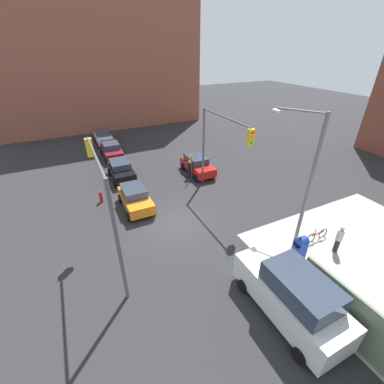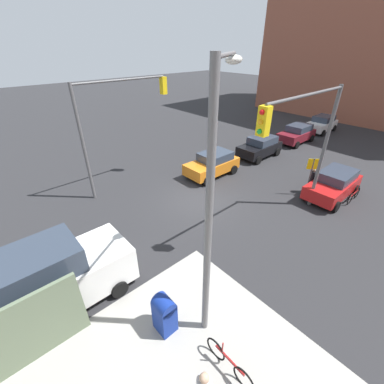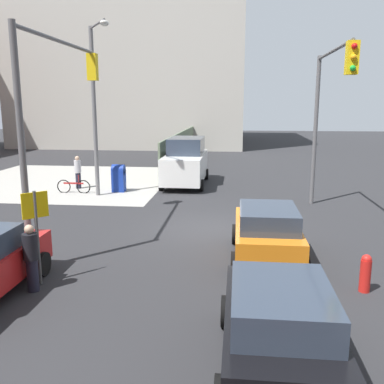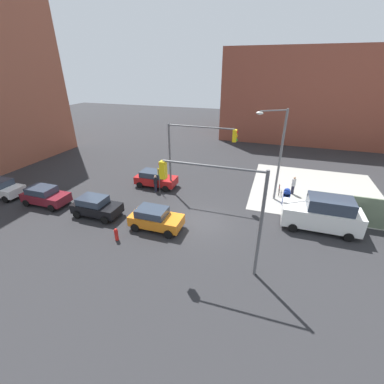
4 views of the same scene
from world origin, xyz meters
name	(u,v)px [view 2 (image 2 of 4)]	position (x,y,z in m)	size (l,w,h in m)	color
ground_plane	(200,201)	(0.00, 0.00, 0.00)	(120.00, 120.00, 0.00)	#28282B
traffic_signal_nw_corner	(307,134)	(-2.09, 4.50, 4.67)	(6.23, 0.36, 6.50)	#59595B
traffic_signal_se_corner	(118,114)	(2.24, -4.50, 4.65)	(5.88, 0.36, 6.50)	#59595B
street_lamp_corner	(212,200)	(4.89, 5.60, 4.70)	(2.41, 1.57, 8.00)	slate
warning_sign_two_way	(311,171)	(-5.40, 3.81, 1.64)	(0.48, 0.48, 2.40)	#4C4C4C
mailbox_blue	(164,313)	(6.20, 5.00, 0.76)	(0.56, 0.64, 1.43)	navy
fire_hydrant	(210,153)	(-5.00, -4.20, 0.49)	(0.26, 0.26, 0.94)	red
hatchback_maroon	(297,134)	(-13.85, -1.61, 0.84)	(4.03, 2.02, 1.62)	maroon
coupe_black	(260,147)	(-8.39, -1.82, 0.84)	(3.86, 2.02, 1.62)	black
coupe_red	(334,184)	(-6.36, 4.90, 0.84)	(4.12, 2.02, 1.62)	#B21919
sedan_orange	(213,164)	(-3.06, -1.97, 0.84)	(3.89, 2.02, 1.62)	orange
hatchback_white	(322,124)	(-18.92, -1.63, 0.84)	(3.81, 2.02, 1.62)	white
van_white_delivery	(47,282)	(8.63, 1.80, 1.28)	(5.40, 2.32, 2.62)	white
pedestrian_crossing	(312,180)	(-5.80, 3.80, 0.86)	(0.36, 0.36, 1.67)	black
bicycle_leaning_on_fence	(229,363)	(5.60, 7.20, 0.35)	(0.05, 1.75, 0.97)	black
bicycle_at_crosswalk	(354,196)	(-6.80, 6.00, 0.35)	(1.75, 0.05, 0.97)	black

